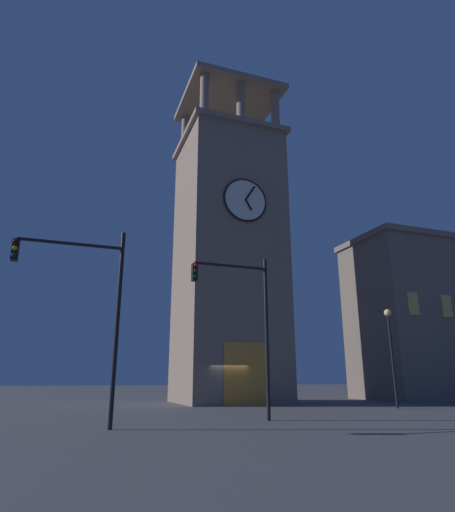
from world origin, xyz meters
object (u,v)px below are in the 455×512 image
object	(u,v)px
clocktower	(228,256)
street_lamp	(390,339)
traffic_signal_near	(88,295)
traffic_signal_mid	(245,310)
adjacent_wing_building	(444,319)

from	to	relation	value
clocktower	street_lamp	world-z (taller)	clocktower
traffic_signal_near	street_lamp	bearing A→B (deg)	-162.12
clocktower	traffic_signal_near	bearing A→B (deg)	54.16
traffic_signal_mid	traffic_signal_near	bearing A→B (deg)	10.56
clocktower	traffic_signal_mid	bearing A→B (deg)	73.11
clocktower	traffic_signal_near	world-z (taller)	clocktower
traffic_signal_near	traffic_signal_mid	distance (m)	6.62
traffic_signal_near	street_lamp	size ratio (longest dim) A/B	1.20
traffic_signal_near	traffic_signal_mid	xyz separation A→B (m)	(-6.51, -1.21, -0.03)
adjacent_wing_building	street_lamp	distance (m)	16.12
adjacent_wing_building	traffic_signal_mid	size ratio (longest dim) A/B	2.54
clocktower	adjacent_wing_building	bearing A→B (deg)	178.65
adjacent_wing_building	street_lamp	xyz separation A→B (m)	(13.44, 8.41, -2.95)
adjacent_wing_building	traffic_signal_near	world-z (taller)	adjacent_wing_building
traffic_signal_near	traffic_signal_mid	bearing A→B (deg)	-169.44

